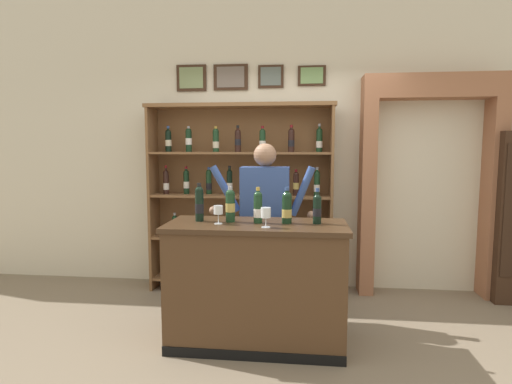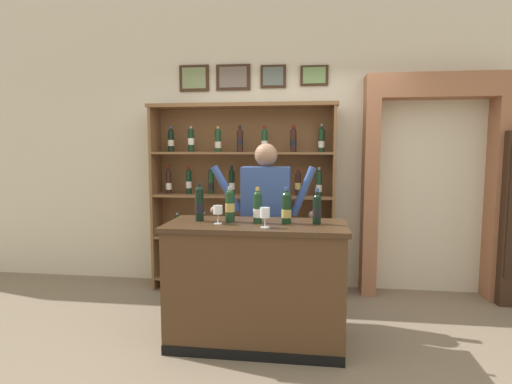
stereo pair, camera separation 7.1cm
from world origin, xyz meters
The scene contains 13 objects.
ground_plane centered at (0.00, 0.00, -0.01)m, with size 14.00×14.00×0.02m, color #7A6B56.
back_wall centered at (0.00, 1.60, 1.79)m, with size 12.00×0.19×3.59m.
wine_shelf centered at (-0.47, 1.31, 1.12)m, with size 2.08×0.36×2.10m.
archway_doorway centered at (1.60, 1.48, 1.35)m, with size 1.47×0.45×2.39m.
tasting_counter centered at (-0.14, 0.00, 0.51)m, with size 1.46×0.64×1.01m.
shopkeeper centered at (-0.13, 0.60, 1.04)m, with size 1.02×0.22×1.66m.
tasting_bottle_super_tuscan centered at (-0.62, 0.05, 1.16)m, with size 0.07×0.07×0.32m.
tasting_bottle_vin_santo centered at (-0.36, 0.04, 1.16)m, with size 0.08×0.08×0.29m.
tasting_bottle_chianti centered at (-0.13, 0.02, 1.15)m, with size 0.07×0.07×0.29m.
tasting_bottle_prosecco centered at (0.10, 0.03, 1.15)m, with size 0.08×0.08×0.30m.
tasting_bottle_rosso centered at (0.35, 0.03, 1.14)m, with size 0.07×0.07×0.29m.
wine_glass_right centered at (-0.05, -0.17, 1.12)m, with size 0.08×0.08×0.16m.
wine_glass_left centered at (-0.44, -0.06, 1.12)m, with size 0.07×0.07×0.15m.
Camera 1 is at (0.23, -3.29, 1.62)m, focal length 29.04 mm.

